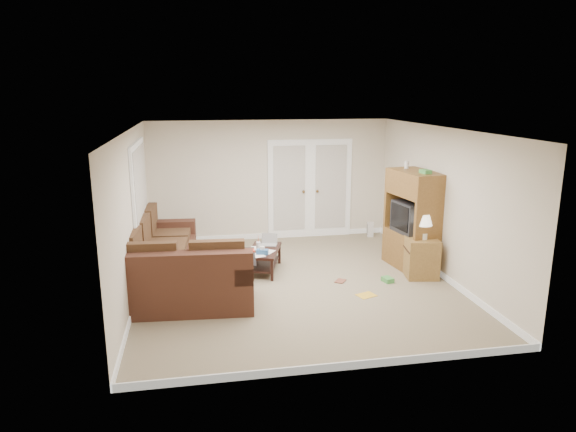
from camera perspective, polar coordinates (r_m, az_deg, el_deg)
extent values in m
plane|color=gray|center=(8.48, 0.79, -7.49)|extent=(5.50, 5.50, 0.00)
cube|color=silver|center=(7.93, 0.85, 9.60)|extent=(5.00, 5.50, 0.02)
cube|color=beige|center=(8.03, -16.97, 0.02)|extent=(0.02, 5.50, 2.50)
cube|color=beige|center=(8.93, 16.77, 1.37)|extent=(0.02, 5.50, 2.50)
cube|color=beige|center=(10.77, -2.00, 3.98)|extent=(5.00, 0.02, 2.50)
cube|color=beige|center=(5.54, 6.32, -5.51)|extent=(5.00, 0.02, 2.50)
cube|color=silver|center=(10.85, 0.13, 2.85)|extent=(0.90, 0.04, 2.13)
cube|color=silver|center=(11.05, 4.73, 3.00)|extent=(0.90, 0.04, 2.13)
cube|color=silver|center=(10.82, 0.15, 3.09)|extent=(0.68, 0.02, 1.80)
cube|color=silver|center=(11.01, 4.77, 3.23)|extent=(0.68, 0.02, 1.80)
cube|color=silver|center=(8.94, -16.22, 3.39)|extent=(0.04, 1.92, 1.42)
cube|color=silver|center=(8.94, -16.06, 3.40)|extent=(0.02, 1.74, 1.24)
cube|color=#48281C|center=(8.94, -13.86, -5.22)|extent=(1.17, 2.60, 0.46)
cube|color=#48281C|center=(8.86, -16.35, -2.38)|extent=(0.45, 2.54, 0.47)
cube|color=#48281C|center=(9.91, -13.13, -1.18)|extent=(1.01, 0.34, 0.24)
cube|color=#4E341F|center=(8.83, -13.40, -3.39)|extent=(0.84, 2.46, 0.13)
cube|color=#48281C|center=(7.70, -11.40, -8.20)|extent=(2.05, 1.13, 0.46)
cube|color=#48281C|center=(7.20, -11.82, -5.81)|extent=(1.99, 0.41, 0.47)
cube|color=#48281C|center=(7.54, -4.99, -5.59)|extent=(0.34, 1.01, 0.24)
cube|color=#4E341F|center=(7.68, -11.44, -5.90)|extent=(1.91, 0.80, 0.13)
cube|color=black|center=(7.49, -5.01, -4.60)|extent=(0.42, 0.90, 0.03)
cube|color=#B52313|center=(7.72, -5.05, -3.88)|extent=(0.36, 0.16, 0.02)
cube|color=black|center=(8.92, -2.69, -3.85)|extent=(0.76, 1.08, 0.04)
cube|color=black|center=(9.00, -2.67, -5.34)|extent=(0.67, 0.99, 0.03)
cylinder|color=silver|center=(8.87, -3.31, -3.34)|extent=(0.08, 0.08, 0.14)
cylinder|color=#B52313|center=(8.83, -3.32, -2.51)|extent=(0.01, 0.01, 0.12)
cube|color=#2C5B91|center=(8.65, -2.87, -3.99)|extent=(0.22, 0.16, 0.08)
cube|color=white|center=(8.83, -2.79, -3.88)|extent=(0.46, 0.60, 0.00)
cube|color=brown|center=(9.40, 13.59, -3.65)|extent=(0.74, 1.16, 0.65)
cube|color=brown|center=(9.13, 14.01, 3.52)|extent=(0.74, 1.16, 0.43)
cube|color=black|center=(9.23, 13.68, -0.13)|extent=(0.61, 0.72, 0.54)
cube|color=black|center=(9.09, 12.27, -0.12)|extent=(0.09, 0.56, 0.43)
cube|color=#449443|center=(8.86, 15.04, 4.80)|extent=(0.16, 0.21, 0.07)
cylinder|color=silver|center=(9.36, 13.05, 5.56)|extent=(0.08, 0.08, 0.13)
cube|color=olive|center=(8.96, 14.59, -4.51)|extent=(0.59, 0.59, 0.67)
cylinder|color=silver|center=(8.85, 14.73, -2.14)|extent=(0.16, 0.16, 0.10)
cylinder|color=silver|center=(8.82, 14.78, -1.37)|extent=(0.03, 0.03, 0.14)
cone|color=white|center=(8.78, 14.84, -0.40)|extent=(0.29, 0.29, 0.18)
cube|color=silver|center=(11.23, 9.12, -1.49)|extent=(0.14, 0.12, 0.31)
cube|color=gold|center=(8.10, 8.69, -8.70)|extent=(0.34, 0.30, 0.01)
cube|color=#449443|center=(8.69, 11.00, -6.95)|extent=(0.19, 0.22, 0.08)
imported|color=brown|center=(8.63, 5.37, -7.13)|extent=(0.24, 0.25, 0.02)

